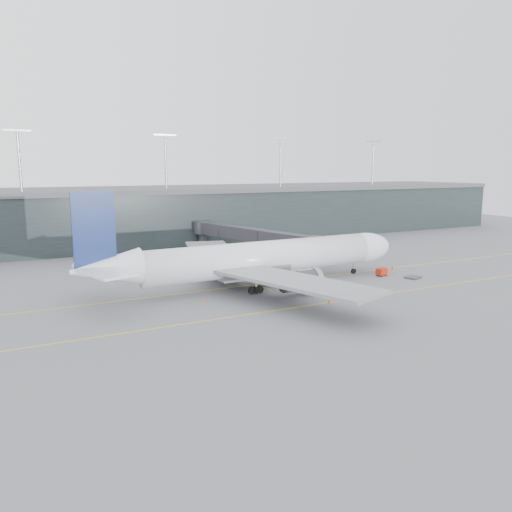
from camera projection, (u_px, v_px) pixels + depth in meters
name	position (u px, v px, depth m)	size (l,w,h in m)	color
ground	(222.00, 283.00, 91.03)	(320.00, 320.00, 0.00)	slate
taxiline_a	(231.00, 287.00, 87.53)	(160.00, 0.25, 0.02)	yellow
taxiline_b	(277.00, 310.00, 73.55)	(160.00, 0.25, 0.02)	yellow
taxiline_lead_main	(207.00, 262.00, 110.77)	(0.25, 60.00, 0.02)	yellow
terminal	(139.00, 215.00, 140.38)	(240.00, 36.00, 29.00)	#1F2A2A
main_aircraft	(260.00, 259.00, 87.91)	(62.00, 58.35, 17.41)	white
jet_bridge	(244.00, 233.00, 120.04)	(15.12, 45.90, 7.11)	#302F34
gse_cart	(382.00, 272.00, 96.91)	(2.45, 1.90, 1.47)	#B1200C
baggage_dolly	(413.00, 277.00, 94.87)	(2.88, 2.30, 0.29)	#38393E
uld_a	(182.00, 269.00, 98.87)	(2.10, 1.77, 1.73)	#3B3B40
uld_b	(188.00, 268.00, 100.63)	(2.12, 1.86, 1.65)	#3B3B40
uld_c	(194.00, 268.00, 99.48)	(2.25, 1.82, 2.00)	#3B3B40
cone_nose	(393.00, 267.00, 103.32)	(0.46, 0.46, 0.73)	red
cone_wing_stbd	(330.00, 300.00, 77.54)	(0.47, 0.47, 0.75)	orange
cone_wing_port	(254.00, 266.00, 104.58)	(0.51, 0.51, 0.80)	#D06C0B
cone_tail	(202.00, 300.00, 77.90)	(0.40, 0.40, 0.63)	#EA570D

